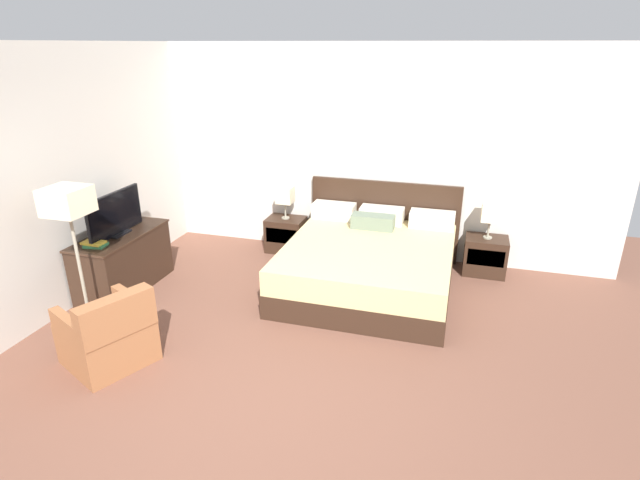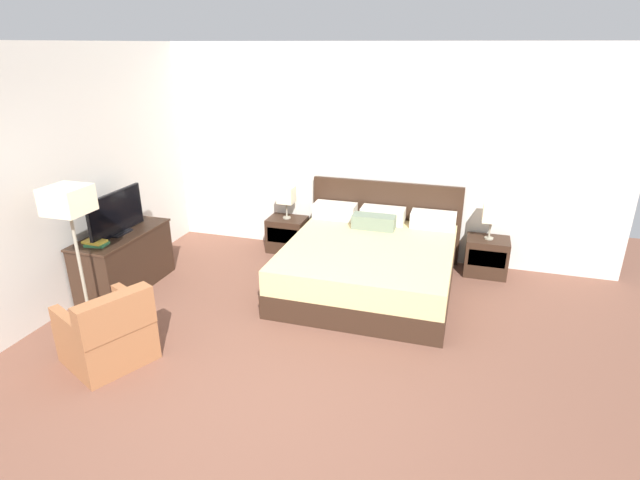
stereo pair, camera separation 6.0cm
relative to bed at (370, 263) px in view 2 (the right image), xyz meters
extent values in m
plane|color=brown|center=(-0.37, -2.43, -0.31)|extent=(10.42, 10.42, 0.00)
cube|color=beige|center=(-0.37, 1.08, 1.10)|extent=(6.70, 0.06, 2.81)
cube|color=beige|center=(-3.15, -0.99, 1.10)|extent=(0.06, 5.27, 2.81)
cube|color=#332116|center=(0.00, -0.08, -0.17)|extent=(1.94, 2.08, 0.28)
cube|color=#D6BC7F|center=(0.00, -0.08, 0.11)|extent=(1.92, 2.06, 0.29)
cube|color=#332116|center=(0.00, 0.98, 0.23)|extent=(2.02, 0.05, 1.07)
cube|color=beige|center=(-0.66, 0.79, 0.36)|extent=(0.57, 0.28, 0.20)
cube|color=beige|center=(0.00, 0.79, 0.36)|extent=(0.57, 0.28, 0.20)
cube|color=beige|center=(0.66, 0.79, 0.36)|extent=(0.57, 0.28, 0.20)
cube|color=slate|center=(-0.07, 0.52, 0.35)|extent=(0.54, 0.22, 0.18)
cube|color=#332116|center=(-1.36, 0.78, -0.07)|extent=(0.53, 0.40, 0.49)
cube|color=black|center=(-1.36, 0.59, -0.02)|extent=(0.45, 0.01, 0.21)
cube|color=#332116|center=(1.36, 0.78, -0.07)|extent=(0.53, 0.40, 0.49)
cube|color=black|center=(1.36, 0.59, -0.02)|extent=(0.45, 0.01, 0.21)
cylinder|color=gray|center=(-1.36, 0.78, 0.18)|extent=(0.11, 0.11, 0.02)
cylinder|color=gray|center=(-1.36, 0.78, 0.30)|extent=(0.02, 0.02, 0.21)
cube|color=beige|center=(-1.36, 0.78, 0.52)|extent=(0.22, 0.22, 0.23)
cylinder|color=gray|center=(1.36, 0.78, 0.18)|extent=(0.11, 0.11, 0.02)
cylinder|color=gray|center=(1.36, 0.78, 0.30)|extent=(0.02, 0.02, 0.21)
cube|color=beige|center=(1.36, 0.78, 0.52)|extent=(0.22, 0.22, 0.23)
cube|color=#332116|center=(-2.82, -0.89, 0.04)|extent=(0.54, 1.22, 0.71)
cube|color=#382419|center=(-2.82, -0.89, 0.38)|extent=(0.55, 1.26, 0.02)
cube|color=black|center=(-2.82, -0.91, 0.41)|extent=(0.18, 0.28, 0.02)
cube|color=black|center=(-2.82, -0.91, 0.65)|extent=(0.04, 0.90, 0.49)
cube|color=black|center=(-2.80, -0.91, 0.65)|extent=(0.01, 0.88, 0.47)
cube|color=#2D7042|center=(-2.82, -1.29, 0.41)|extent=(0.25, 0.19, 0.03)
cube|color=gold|center=(-2.84, -1.29, 0.44)|extent=(0.24, 0.16, 0.02)
cube|color=#935B38|center=(-2.03, -2.22, -0.11)|extent=(0.90, 0.90, 0.40)
cube|color=#935B38|center=(-1.79, -2.33, 0.27)|extent=(0.43, 0.68, 0.36)
cube|color=#935B38|center=(-2.15, -2.49, 0.18)|extent=(0.61, 0.35, 0.18)
cube|color=#935B38|center=(-1.91, -1.95, 0.18)|extent=(0.61, 0.35, 0.18)
cylinder|color=gray|center=(-2.54, -1.85, -0.30)|extent=(0.28, 0.28, 0.02)
cylinder|color=gray|center=(-2.54, -1.85, 0.35)|extent=(0.03, 0.03, 1.27)
cube|color=beige|center=(-2.54, -1.85, 1.11)|extent=(0.37, 0.37, 0.26)
camera|label=1|loc=(0.97, -5.46, 2.48)|focal=28.00mm
camera|label=2|loc=(1.03, -5.44, 2.48)|focal=28.00mm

